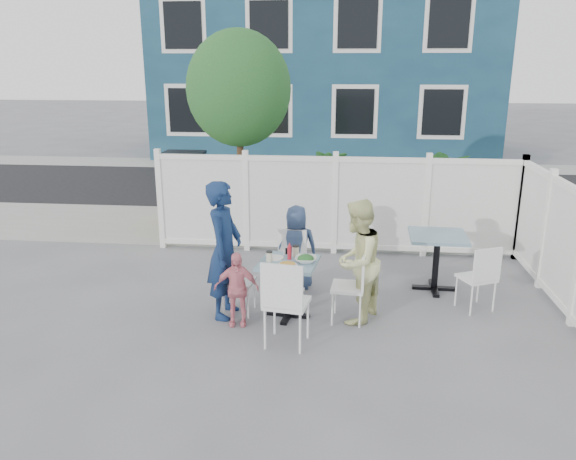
# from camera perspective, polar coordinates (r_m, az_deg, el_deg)

# --- Properties ---
(ground) EXTENTS (80.00, 80.00, 0.00)m
(ground) POSITION_cam_1_polar(r_m,az_deg,el_deg) (7.11, 3.38, -8.53)
(ground) COLOR slate
(near_sidewalk) EXTENTS (24.00, 2.60, 0.01)m
(near_sidewalk) POSITION_cam_1_polar(r_m,az_deg,el_deg) (10.67, 4.29, 0.17)
(near_sidewalk) COLOR gray
(near_sidewalk) RESTS_ON ground
(street) EXTENTS (24.00, 5.00, 0.01)m
(street) POSITION_cam_1_polar(r_m,az_deg,el_deg) (14.26, 4.73, 4.35)
(street) COLOR black
(street) RESTS_ON ground
(far_sidewalk) EXTENTS (24.00, 1.60, 0.01)m
(far_sidewalk) POSITION_cam_1_polar(r_m,az_deg,el_deg) (17.30, 4.95, 6.52)
(far_sidewalk) COLOR gray
(far_sidewalk) RESTS_ON ground
(building) EXTENTS (11.00, 6.00, 6.00)m
(building) POSITION_cam_1_polar(r_m,az_deg,el_deg) (20.45, 3.89, 16.53)
(building) COLOR #183B51
(building) RESTS_ON ground
(fence_back) EXTENTS (5.86, 0.08, 1.60)m
(fence_back) POSITION_cam_1_polar(r_m,az_deg,el_deg) (9.12, 4.76, 2.36)
(fence_back) COLOR white
(fence_back) RESTS_ON ground
(fence_right) EXTENTS (0.08, 3.66, 1.60)m
(fence_right) POSITION_cam_1_polar(r_m,az_deg,el_deg) (7.88, 26.04, -1.60)
(fence_right) COLOR white
(fence_right) RESTS_ON ground
(tree) EXTENTS (1.80, 1.62, 3.59)m
(tree) POSITION_cam_1_polar(r_m,az_deg,el_deg) (9.92, -5.03, 14.08)
(tree) COLOR #382316
(tree) RESTS_ON ground
(utility_cabinet) EXTENTS (0.72, 0.51, 1.33)m
(utility_cabinet) POSITION_cam_1_polar(r_m,az_deg,el_deg) (11.13, -10.40, 4.13)
(utility_cabinet) COLOR gold
(utility_cabinet) RESTS_ON ground
(potted_shrub_a) EXTENTS (0.91, 0.91, 1.62)m
(potted_shrub_a) POSITION_cam_1_polar(r_m,az_deg,el_deg) (9.79, 4.13, 3.54)
(potted_shrub_a) COLOR #174E23
(potted_shrub_a) RESTS_ON ground
(potted_shrub_b) EXTENTS (1.75, 1.80, 1.52)m
(potted_shrub_b) POSITION_cam_1_polar(r_m,az_deg,el_deg) (9.83, 14.81, 2.76)
(potted_shrub_b) COLOR #174E23
(potted_shrub_b) RESTS_ON ground
(main_table) EXTENTS (0.77, 0.77, 0.72)m
(main_table) POSITION_cam_1_polar(r_m,az_deg,el_deg) (6.83, 0.04, -4.49)
(main_table) COLOR slate
(main_table) RESTS_ON ground
(spare_table) EXTENTS (0.78, 0.78, 0.80)m
(spare_table) POSITION_cam_1_polar(r_m,az_deg,el_deg) (7.88, 14.91, -1.71)
(spare_table) COLOR slate
(spare_table) RESTS_ON ground
(chair_left) EXTENTS (0.40, 0.41, 0.84)m
(chair_left) POSITION_cam_1_polar(r_m,az_deg,el_deg) (7.02, -5.57, -4.60)
(chair_left) COLOR white
(chair_left) RESTS_ON ground
(chair_right) EXTENTS (0.42, 0.44, 0.89)m
(chair_right) POSITION_cam_1_polar(r_m,az_deg,el_deg) (6.78, 6.77, -5.16)
(chair_right) COLOR white
(chair_right) RESTS_ON ground
(chair_back) EXTENTS (0.43, 0.42, 0.87)m
(chair_back) POSITION_cam_1_polar(r_m,az_deg,el_deg) (7.56, 0.27, -2.81)
(chair_back) COLOR white
(chair_back) RESTS_ON ground
(chair_near) EXTENTS (0.53, 0.51, 1.01)m
(chair_near) POSITION_cam_1_polar(r_m,az_deg,el_deg) (6.09, -0.34, -6.91)
(chair_near) COLOR white
(chair_near) RESTS_ON ground
(chair_spare) EXTENTS (0.52, 0.51, 0.87)m
(chair_spare) POSITION_cam_1_polar(r_m,az_deg,el_deg) (7.39, 19.00, -4.23)
(chair_spare) COLOR white
(chair_spare) RESTS_ON ground
(man) EXTENTS (0.47, 0.66, 1.70)m
(man) POSITION_cam_1_polar(r_m,az_deg,el_deg) (6.83, -6.47, -2.03)
(man) COLOR #12264D
(man) RESTS_ON ground
(woman) EXTENTS (0.82, 0.90, 1.51)m
(woman) POSITION_cam_1_polar(r_m,az_deg,el_deg) (6.73, 7.02, -3.20)
(woman) COLOR #CCD352
(woman) RESTS_ON ground
(boy) EXTENTS (0.64, 0.49, 1.18)m
(boy) POSITION_cam_1_polar(r_m,az_deg,el_deg) (7.69, 0.86, -1.81)
(boy) COLOR navy
(boy) RESTS_ON ground
(toddler) EXTENTS (0.55, 0.27, 0.91)m
(toddler) POSITION_cam_1_polar(r_m,az_deg,el_deg) (6.70, -5.26, -5.97)
(toddler) COLOR pink
(toddler) RESTS_ON ground
(plate_main) EXTENTS (0.25, 0.25, 0.02)m
(plate_main) POSITION_cam_1_polar(r_m,az_deg,el_deg) (6.61, -0.06, -3.63)
(plate_main) COLOR white
(plate_main) RESTS_ON main_table
(plate_side) EXTENTS (0.22, 0.22, 0.01)m
(plate_side) POSITION_cam_1_polar(r_m,az_deg,el_deg) (6.88, -1.34, -2.84)
(plate_side) COLOR white
(plate_side) RESTS_ON main_table
(salad_bowl) EXTENTS (0.26, 0.26, 0.06)m
(salad_bowl) POSITION_cam_1_polar(r_m,az_deg,el_deg) (6.74, 1.82, -3.03)
(salad_bowl) COLOR white
(salad_bowl) RESTS_ON main_table
(coffee_cup_a) EXTENTS (0.08, 0.08, 0.11)m
(coffee_cup_a) POSITION_cam_1_polar(r_m,az_deg,el_deg) (6.76, -1.91, -2.74)
(coffee_cup_a) COLOR beige
(coffee_cup_a) RESTS_ON main_table
(coffee_cup_b) EXTENTS (0.08, 0.08, 0.13)m
(coffee_cup_b) POSITION_cam_1_polar(r_m,az_deg,el_deg) (6.93, 0.79, -2.19)
(coffee_cup_b) COLOR beige
(coffee_cup_b) RESTS_ON main_table
(ketchup_bottle) EXTENTS (0.05, 0.05, 0.16)m
(ketchup_bottle) POSITION_cam_1_polar(r_m,az_deg,el_deg) (6.82, 0.15, -2.33)
(ketchup_bottle) COLOR #B41826
(ketchup_bottle) RESTS_ON main_table
(salt_shaker) EXTENTS (0.03, 0.03, 0.06)m
(salt_shaker) POSITION_cam_1_polar(r_m,az_deg,el_deg) (6.98, -0.38, -2.33)
(salt_shaker) COLOR white
(salt_shaker) RESTS_ON main_table
(pepper_shaker) EXTENTS (0.03, 0.03, 0.07)m
(pepper_shaker) POSITION_cam_1_polar(r_m,az_deg,el_deg) (7.02, -0.15, -2.16)
(pepper_shaker) COLOR black
(pepper_shaker) RESTS_ON main_table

